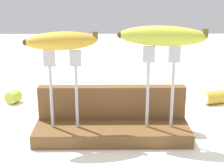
% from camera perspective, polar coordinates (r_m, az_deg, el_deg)
% --- Properties ---
extents(ground_plane, '(3.00, 3.00, 0.00)m').
position_cam_1_polar(ground_plane, '(0.84, 0.00, -8.56)').
color(ground_plane, white).
extents(wooden_board, '(0.36, 0.12, 0.03)m').
position_cam_1_polar(wooden_board, '(0.84, 0.00, -7.59)').
color(wooden_board, brown).
rests_on(wooden_board, ground).
extents(board_backstop, '(0.35, 0.03, 0.08)m').
position_cam_1_polar(board_backstop, '(0.86, -0.03, -2.92)').
color(board_backstop, brown).
rests_on(board_backstop, wooden_board).
extents(fork_stand_left, '(0.08, 0.01, 0.18)m').
position_cam_1_polar(fork_stand_left, '(0.79, -7.72, 0.32)').
color(fork_stand_left, '#B2B2B7').
rests_on(fork_stand_left, wooden_board).
extents(fork_stand_right, '(0.08, 0.01, 0.19)m').
position_cam_1_polar(fork_stand_right, '(0.80, 7.72, 0.68)').
color(fork_stand_right, '#B2B2B7').
rests_on(fork_stand_right, wooden_board).
extents(banana_raised_left, '(0.16, 0.08, 0.04)m').
position_cam_1_polar(banana_raised_left, '(0.77, -7.99, 6.79)').
color(banana_raised_left, gold).
rests_on(banana_raised_left, fork_stand_left).
extents(banana_raised_right, '(0.19, 0.07, 0.04)m').
position_cam_1_polar(banana_raised_right, '(0.77, 8.00, 7.56)').
color(banana_raised_right, '#B2C138').
rests_on(banana_raised_right, fork_stand_right).
extents(banana_chunk_near, '(0.05, 0.05, 0.04)m').
position_cam_1_polar(banana_chunk_near, '(1.10, -15.35, -1.99)').
color(banana_chunk_near, '#B2C138').
rests_on(banana_chunk_near, ground).
extents(banana_chunk_far, '(0.07, 0.05, 0.04)m').
position_cam_1_polar(banana_chunk_far, '(1.09, 15.89, -2.05)').
color(banana_chunk_far, gold).
rests_on(banana_chunk_far, ground).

